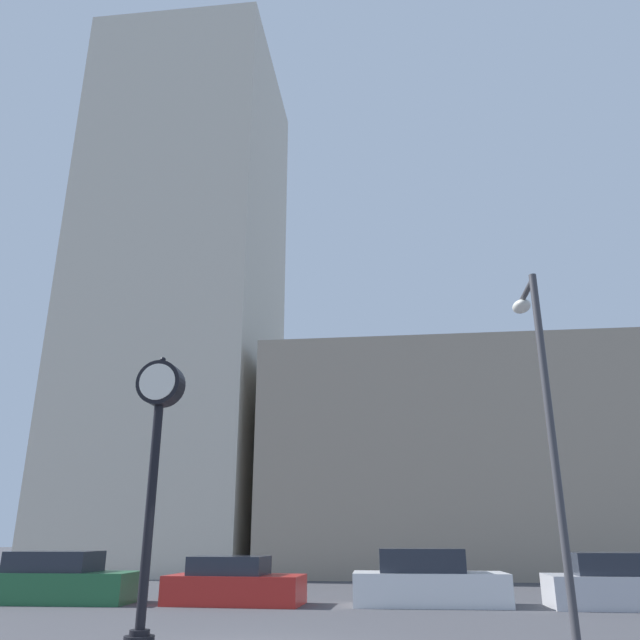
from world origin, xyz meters
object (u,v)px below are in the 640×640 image
Objects in this scene: car_green at (58,581)px; car_silver at (622,585)px; street_clock at (157,435)px; car_red at (234,584)px; car_white at (427,581)px; street_lamp_right at (542,393)px.

car_green reaches higher than car_silver.
street_clock is 1.21× the size of car_green.
car_white is at bearing 5.64° from car_red.
car_green reaches higher than car_red.
street_lamp_right reaches higher than car_green.
car_green is 0.69× the size of street_lamp_right.
car_silver reaches higher than car_red.
car_green is 15.18m from street_lamp_right.
car_green is 1.03× the size of car_white.
street_lamp_right is at bearing -77.83° from car_white.
car_silver is (16.11, 0.35, -0.00)m from car_green.
street_lamp_right is at bearing -42.30° from car_red.
car_green is 16.11m from car_silver.
car_red is at bearing 89.44° from street_clock.
street_clock is 9.04m from car_green.
car_white is at bearing 104.14° from street_lamp_right.
car_silver is at bearing 66.48° from street_lamp_right.
street_clock reaches higher than car_green.
car_white is at bearing 179.20° from car_silver.
car_red is at bearing -178.60° from car_white.
car_green is at bearing -178.05° from car_silver.
street_clock is 1.25× the size of car_white.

